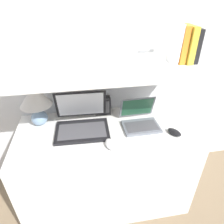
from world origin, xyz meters
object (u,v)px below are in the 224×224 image
at_px(laptop_large, 82,122).
at_px(computer_mouse, 110,144).
at_px(router_box, 103,106).
at_px(book_black, 194,45).
at_px(book_yellow, 188,44).
at_px(book_orange, 181,44).
at_px(laptop_small, 140,120).
at_px(book_white, 175,44).
at_px(table_lamp, 35,100).
at_px(second_mouse, 174,132).

height_order(laptop_large, computer_mouse, laptop_large).
xyz_separation_m(router_box, book_black, (0.60, -0.16, 0.50)).
xyz_separation_m(laptop_large, book_yellow, (0.73, 0.01, 0.53)).
relative_size(computer_mouse, book_yellow, 0.52).
bearing_deg(book_yellow, book_orange, 180.00).
bearing_deg(book_yellow, router_box, 163.73).
bearing_deg(laptop_large, book_yellow, 1.10).
bearing_deg(book_orange, laptop_small, -169.34).
height_order(book_black, book_orange, book_orange).
xyz_separation_m(laptop_large, book_white, (0.65, 0.01, 0.53)).
xyz_separation_m(table_lamp, book_orange, (1.00, -0.09, 0.37)).
distance_m(laptop_small, book_yellow, 0.62).
bearing_deg(table_lamp, second_mouse, -16.98).
relative_size(table_lamp, router_box, 2.09).
height_order(laptop_small, computer_mouse, laptop_small).
bearing_deg(table_lamp, book_black, -4.82).
height_order(table_lamp, router_box, table_lamp).
height_order(computer_mouse, book_black, book_black).
relative_size(second_mouse, book_yellow, 0.53).
xyz_separation_m(book_black, book_orange, (-0.09, 0.00, 0.01)).
distance_m(computer_mouse, book_yellow, 0.83).
height_order(table_lamp, laptop_large, table_lamp).
bearing_deg(second_mouse, table_lamp, 163.02).
bearing_deg(book_orange, computer_mouse, -153.81).
bearing_deg(laptop_large, table_lamp, 161.35).
height_order(laptop_small, second_mouse, laptop_small).
relative_size(table_lamp, laptop_small, 1.15).
bearing_deg(laptop_large, computer_mouse, -53.63).
height_order(laptop_large, book_orange, book_orange).
xyz_separation_m(laptop_large, laptop_small, (0.43, -0.03, -0.01)).
bearing_deg(computer_mouse, table_lamp, 144.91).
xyz_separation_m(router_box, book_white, (0.47, -0.16, 0.51)).
height_order(computer_mouse, book_yellow, book_yellow).
bearing_deg(book_black, router_box, 164.85).
bearing_deg(book_white, computer_mouse, -151.85).
bearing_deg(book_white, book_yellow, 0.00).
distance_m(second_mouse, book_black, 0.60).
bearing_deg(book_black, laptop_large, -178.96).
xyz_separation_m(table_lamp, laptop_small, (0.75, -0.14, -0.16)).
bearing_deg(computer_mouse, laptop_small, 38.28).
relative_size(computer_mouse, book_orange, 0.51).
height_order(laptop_large, book_white, book_white).
relative_size(book_black, book_orange, 0.92).
bearing_deg(second_mouse, book_orange, 78.71).
xyz_separation_m(second_mouse, book_yellow, (0.09, 0.20, 0.56)).
relative_size(table_lamp, book_yellow, 1.33).
height_order(table_lamp, computer_mouse, table_lamp).
xyz_separation_m(laptop_small, book_orange, (0.25, 0.05, 0.54)).
height_order(laptop_small, router_box, laptop_small).
relative_size(second_mouse, router_box, 0.83).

